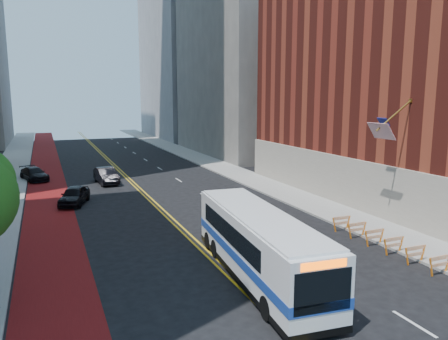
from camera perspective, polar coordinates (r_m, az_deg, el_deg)
ground at (r=18.25m, az=7.48°, el=-19.28°), size 160.00×160.00×0.00m
sidewalk_left at (r=44.78m, az=-27.04°, el=-2.65°), size 4.00×140.00×0.15m
sidewalk_right at (r=48.95m, az=2.14°, el=-0.61°), size 4.00×140.00×0.15m
bus_lane_paint at (r=44.63m, az=-22.04°, el=-2.42°), size 3.60×140.00×0.01m
center_line_inner at (r=45.33m, az=-12.00°, el=-1.74°), size 0.14×140.00×0.01m
center_line_outer at (r=45.40m, az=-11.55°, el=-1.71°), size 0.14×140.00×0.01m
lane_dashes at (r=54.07m, az=-8.39°, el=0.20°), size 0.14×98.20×0.01m
midrise_right_near at (r=70.06m, az=4.41°, el=18.84°), size 18.00×26.00×40.00m
midrise_right_far at (r=99.00m, az=-3.39°, el=20.54°), size 20.00×28.00×55.00m
construction_barriers at (r=25.99m, az=22.45°, el=-9.32°), size 1.42×10.91×1.00m
transit_bus at (r=21.51m, az=4.45°, el=-9.60°), size 3.64×12.15×3.29m
car_a at (r=37.88m, az=-18.97°, el=-3.14°), size 3.14×4.75×1.50m
car_b at (r=45.93m, az=-15.14°, el=-0.71°), size 2.11×4.98×1.60m
car_c at (r=50.02m, az=-23.55°, el=-0.49°), size 3.31×5.10×1.37m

